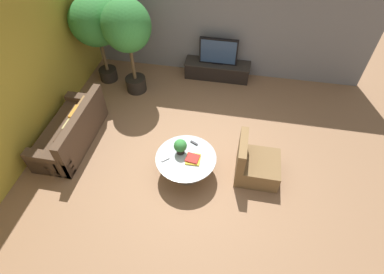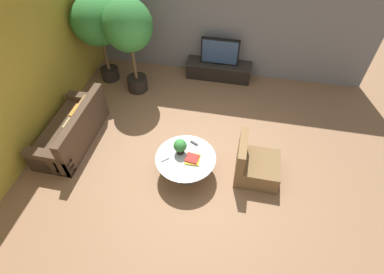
{
  "view_description": "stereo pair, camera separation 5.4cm",
  "coord_description": "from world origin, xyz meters",
  "px_view_note": "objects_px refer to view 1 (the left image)",
  "views": [
    {
      "loc": [
        0.68,
        -3.65,
        4.73
      ],
      "look_at": [
        -0.03,
        0.17,
        0.55
      ],
      "focal_mm": 28.0,
      "sensor_mm": 36.0,
      "label": 1
    },
    {
      "loc": [
        0.73,
        -3.64,
        4.73
      ],
      "look_at": [
        -0.03,
        0.17,
        0.55
      ],
      "focal_mm": 28.0,
      "sensor_mm": 36.0,
      "label": 2
    }
  ],
  "objects_px": {
    "coffee_table": "(186,162)",
    "potted_plant_tabletop": "(180,146)",
    "armchair_wicker": "(255,165)",
    "couch_by_wall": "(72,131)",
    "television": "(218,52)",
    "media_console": "(217,70)",
    "potted_palm_corner": "(127,30)",
    "potted_palm_tall": "(96,23)"
  },
  "relations": [
    {
      "from": "armchair_wicker",
      "to": "potted_plant_tabletop",
      "type": "relative_size",
      "value": 2.81
    },
    {
      "from": "couch_by_wall",
      "to": "armchair_wicker",
      "type": "xyz_separation_m",
      "value": [
        3.76,
        -0.17,
        -0.02
      ]
    },
    {
      "from": "potted_palm_tall",
      "to": "potted_palm_corner",
      "type": "height_order",
      "value": "potted_palm_corner"
    },
    {
      "from": "armchair_wicker",
      "to": "television",
      "type": "bearing_deg",
      "value": 20.03
    },
    {
      "from": "coffee_table",
      "to": "armchair_wicker",
      "type": "distance_m",
      "value": 1.29
    },
    {
      "from": "potted_palm_tall",
      "to": "potted_palm_corner",
      "type": "distance_m",
      "value": 0.9
    },
    {
      "from": "media_console",
      "to": "television",
      "type": "height_order",
      "value": "television"
    },
    {
      "from": "coffee_table",
      "to": "potted_plant_tabletop",
      "type": "relative_size",
      "value": 3.68
    },
    {
      "from": "media_console",
      "to": "coffee_table",
      "type": "distance_m",
      "value": 3.22
    },
    {
      "from": "couch_by_wall",
      "to": "potted_plant_tabletop",
      "type": "distance_m",
      "value": 2.4
    },
    {
      "from": "couch_by_wall",
      "to": "potted_palm_tall",
      "type": "bearing_deg",
      "value": -177.45
    },
    {
      "from": "media_console",
      "to": "couch_by_wall",
      "type": "relative_size",
      "value": 0.89
    },
    {
      "from": "coffee_table",
      "to": "potted_palm_corner",
      "type": "distance_m",
      "value": 3.15
    },
    {
      "from": "potted_plant_tabletop",
      "to": "media_console",
      "type": "bearing_deg",
      "value": 84.47
    },
    {
      "from": "couch_by_wall",
      "to": "armchair_wicker",
      "type": "distance_m",
      "value": 3.76
    },
    {
      "from": "couch_by_wall",
      "to": "television",
      "type": "bearing_deg",
      "value": 136.82
    },
    {
      "from": "potted_palm_tall",
      "to": "potted_palm_corner",
      "type": "xyz_separation_m",
      "value": [
        0.85,
        -0.3,
        0.07
      ]
    },
    {
      "from": "couch_by_wall",
      "to": "armchair_wicker",
      "type": "relative_size",
      "value": 2.19
    },
    {
      "from": "coffee_table",
      "to": "couch_by_wall",
      "type": "xyz_separation_m",
      "value": [
        -2.48,
        0.37,
        -0.03
      ]
    },
    {
      "from": "coffee_table",
      "to": "couch_by_wall",
      "type": "relative_size",
      "value": 0.6
    },
    {
      "from": "television",
      "to": "potted_palm_corner",
      "type": "xyz_separation_m",
      "value": [
        -1.91,
        -0.91,
        0.84
      ]
    },
    {
      "from": "coffee_table",
      "to": "armchair_wicker",
      "type": "height_order",
      "value": "armchair_wicker"
    },
    {
      "from": "potted_plant_tabletop",
      "to": "potted_palm_corner",
      "type": "bearing_deg",
      "value": 126.28
    },
    {
      "from": "television",
      "to": "potted_palm_tall",
      "type": "height_order",
      "value": "potted_palm_tall"
    },
    {
      "from": "television",
      "to": "couch_by_wall",
      "type": "bearing_deg",
      "value": -133.18
    },
    {
      "from": "coffee_table",
      "to": "armchair_wicker",
      "type": "relative_size",
      "value": 1.31
    },
    {
      "from": "couch_by_wall",
      "to": "coffee_table",
      "type": "bearing_deg",
      "value": 81.48
    },
    {
      "from": "couch_by_wall",
      "to": "potted_palm_tall",
      "type": "relative_size",
      "value": 0.88
    },
    {
      "from": "media_console",
      "to": "potted_palm_tall",
      "type": "height_order",
      "value": "potted_palm_tall"
    },
    {
      "from": "potted_palm_tall",
      "to": "potted_palm_corner",
      "type": "relative_size",
      "value": 0.95
    },
    {
      "from": "potted_palm_corner",
      "to": "coffee_table",
      "type": "bearing_deg",
      "value": -52.97
    },
    {
      "from": "coffee_table",
      "to": "potted_plant_tabletop",
      "type": "xyz_separation_m",
      "value": [
        -0.12,
        0.1,
        0.3
      ]
    },
    {
      "from": "television",
      "to": "potted_plant_tabletop",
      "type": "distance_m",
      "value": 3.12
    },
    {
      "from": "couch_by_wall",
      "to": "potted_palm_tall",
      "type": "xyz_separation_m",
      "value": [
        -0.1,
        2.22,
        1.24
      ]
    },
    {
      "from": "media_console",
      "to": "television",
      "type": "distance_m",
      "value": 0.53
    },
    {
      "from": "potted_palm_corner",
      "to": "television",
      "type": "bearing_deg",
      "value": 25.56
    },
    {
      "from": "television",
      "to": "couch_by_wall",
      "type": "height_order",
      "value": "television"
    },
    {
      "from": "potted_palm_tall",
      "to": "television",
      "type": "bearing_deg",
      "value": 12.51
    },
    {
      "from": "potted_palm_corner",
      "to": "potted_plant_tabletop",
      "type": "distance_m",
      "value": 2.89
    },
    {
      "from": "armchair_wicker",
      "to": "couch_by_wall",
      "type": "bearing_deg",
      "value": 87.47
    },
    {
      "from": "couch_by_wall",
      "to": "media_console",
      "type": "bearing_deg",
      "value": 136.84
    },
    {
      "from": "coffee_table",
      "to": "potted_plant_tabletop",
      "type": "bearing_deg",
      "value": 140.01
    }
  ]
}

